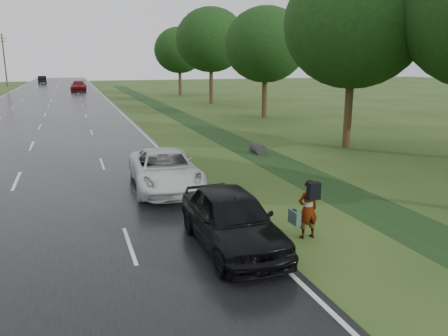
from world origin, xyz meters
TOP-DOWN VIEW (x-y plane):
  - road at (0.00, 45.00)m, footprint 14.00×180.00m
  - edge_stripe_east at (6.75, 45.00)m, footprint 0.12×180.00m
  - center_line at (0.00, 45.00)m, footprint 0.12×180.00m
  - drainage_ditch at (11.50, 18.71)m, footprint 2.20×120.00m
  - utility_pole_distant at (-9.20, 85.00)m, footprint 1.60×0.26m
  - tree_east_b at (17.00, 10.00)m, footprint 7.60×7.60m
  - tree_east_c at (18.20, 24.00)m, footprint 7.00×7.00m
  - tree_east_d at (17.80, 38.00)m, footprint 8.00×8.00m
  - tree_east_f at (17.50, 52.00)m, footprint 7.20×7.20m
  - pedestrian at (8.18, -1.00)m, footprint 0.75×0.66m
  - white_pickup at (5.50, 5.00)m, footprint 2.64×5.28m
  - dark_sedan at (6.00, -0.97)m, footprint 1.84×4.54m
  - far_car_red at (3.71, 65.95)m, footprint 2.82×5.92m
  - far_car_dark at (-3.46, 97.36)m, footprint 2.09×5.17m

SIDE VIEW (x-z plane):
  - road at x=0.00m, z-range 0.00..0.04m
  - drainage_ditch at x=11.50m, z-range -0.24..0.32m
  - edge_stripe_east at x=6.75m, z-range 0.04..0.05m
  - center_line at x=0.00m, z-range 0.04..0.05m
  - white_pickup at x=5.50m, z-range 0.04..1.47m
  - dark_sedan at x=6.00m, z-range 0.04..1.58m
  - pedestrian at x=8.18m, z-range 0.03..1.68m
  - far_car_red at x=3.71m, z-range 0.04..1.71m
  - far_car_dark at x=-3.46m, z-range 0.04..1.71m
  - utility_pole_distant at x=-9.20m, z-range 0.20..10.20m
  - tree_east_c at x=18.20m, z-range 1.49..10.78m
  - tree_east_f at x=17.50m, z-range 1.56..11.18m
  - tree_east_b at x=17.00m, z-range 1.63..11.74m
  - tree_east_d at x=17.80m, z-range 1.77..12.53m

